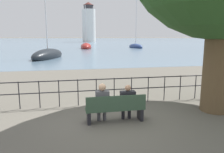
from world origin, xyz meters
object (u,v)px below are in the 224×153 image
object	(u,v)px
seated_person_right	(127,101)
sailboat_3	(136,46)
harbor_lighthouse	(89,24)
sailboat_2	(48,55)
sailboat_0	(86,47)
seated_person_left	(102,101)
park_bench	(115,109)

from	to	relation	value
seated_person_right	sailboat_3	bearing A→B (deg)	72.38
sailboat_3	harbor_lighthouse	distance (m)	55.48
seated_person_right	sailboat_3	world-z (taller)	sailboat_3
seated_person_right	sailboat_3	xyz separation A→B (m)	(13.57, 42.72, -0.29)
seated_person_right	sailboat_2	bearing A→B (deg)	101.43
seated_person_right	sailboat_0	size ratio (longest dim) A/B	0.12
sailboat_3	seated_person_left	bearing A→B (deg)	-116.76
park_bench	sailboat_2	distance (m)	21.88
park_bench	seated_person_right	size ratio (longest dim) A/B	1.59
seated_person_left	sailboat_2	bearing A→B (deg)	99.31
seated_person_right	harbor_lighthouse	world-z (taller)	harbor_lighthouse
sailboat_0	sailboat_3	bearing A→B (deg)	5.84
sailboat_0	harbor_lighthouse	distance (m)	55.94
seated_person_right	harbor_lighthouse	size ratio (longest dim) A/B	0.07
sailboat_2	harbor_lighthouse	world-z (taller)	harbor_lighthouse
sailboat_0	harbor_lighthouse	size ratio (longest dim) A/B	0.54
park_bench	harbor_lighthouse	xyz separation A→B (m)	(8.19, 97.39, 7.95)
sailboat_2	sailboat_3	xyz separation A→B (m)	(17.90, 21.27, 0.01)
seated_person_left	harbor_lighthouse	xyz separation A→B (m)	(8.60, 97.31, 7.69)
park_bench	seated_person_right	bearing A→B (deg)	10.79
park_bench	harbor_lighthouse	bearing A→B (deg)	85.19
seated_person_right	park_bench	bearing A→B (deg)	-169.21
seated_person_left	sailboat_2	xyz separation A→B (m)	(-3.52, 21.45, -0.34)
seated_person_right	harbor_lighthouse	distance (m)	97.93
seated_person_left	sailboat_3	distance (m)	45.08
park_bench	sailboat_3	distance (m)	45.02
harbor_lighthouse	sailboat_3	bearing A→B (deg)	-83.95
park_bench	harbor_lighthouse	distance (m)	98.06
seated_person_left	harbor_lighthouse	distance (m)	97.99
sailboat_3	harbor_lighthouse	xyz separation A→B (m)	(-5.79, 54.60, 8.02)
seated_person_left	sailboat_2	size ratio (longest dim) A/B	0.15
park_bench	sailboat_3	bearing A→B (deg)	71.91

